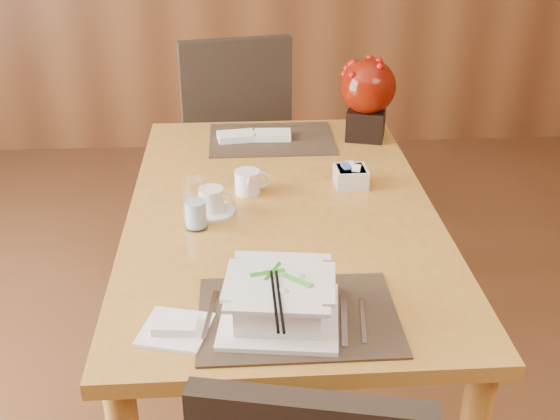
{
  "coord_description": "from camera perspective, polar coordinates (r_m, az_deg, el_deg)",
  "views": [
    {
      "loc": [
        -0.13,
        -1.24,
        1.69
      ],
      "look_at": [
        -0.02,
        0.35,
        0.87
      ],
      "focal_mm": 45.0,
      "sensor_mm": 36.0,
      "label": 1
    }
  ],
  "objects": [
    {
      "name": "dining_table",
      "position": [
        2.12,
        0.14,
        -2.14
      ],
      "size": [
        0.9,
        1.5,
        0.75
      ],
      "color": "#AE7930",
      "rests_on": "ground"
    },
    {
      "name": "placemat_near",
      "position": [
        1.6,
        1.49,
        -8.61
      ],
      "size": [
        0.45,
        0.33,
        0.01
      ],
      "primitive_type": "cube",
      "color": "black",
      "rests_on": "dining_table"
    },
    {
      "name": "placemat_far",
      "position": [
        2.57,
        -0.69,
        5.79
      ],
      "size": [
        0.45,
        0.33,
        0.01
      ],
      "primitive_type": "cube",
      "color": "black",
      "rests_on": "dining_table"
    },
    {
      "name": "soup_setting",
      "position": [
        1.56,
        -0.02,
        -7.37
      ],
      "size": [
        0.29,
        0.29,
        0.11
      ],
      "rotation": [
        0.0,
        0.0,
        -0.13
      ],
      "color": "silver",
      "rests_on": "dining_table"
    },
    {
      "name": "coffee_cup",
      "position": [
        2.04,
        -5.6,
        0.63
      ],
      "size": [
        0.14,
        0.14,
        0.08
      ],
      "rotation": [
        0.0,
        0.0,
        -0.08
      ],
      "color": "silver",
      "rests_on": "dining_table"
    },
    {
      "name": "water_glass",
      "position": [
        1.94,
        -6.91,
        0.54
      ],
      "size": [
        0.07,
        0.07,
        0.15
      ],
      "primitive_type": "cylinder",
      "rotation": [
        0.0,
        0.0,
        -0.09
      ],
      "color": "silver",
      "rests_on": "dining_table"
    },
    {
      "name": "creamer_jug",
      "position": [
        2.15,
        -2.66,
        2.29
      ],
      "size": [
        0.11,
        0.11,
        0.07
      ],
      "primitive_type": null,
      "rotation": [
        0.0,
        0.0,
        0.11
      ],
      "color": "silver",
      "rests_on": "dining_table"
    },
    {
      "name": "sugar_caddy",
      "position": [
        2.21,
        5.77,
        2.7
      ],
      "size": [
        0.1,
        0.1,
        0.06
      ],
      "primitive_type": "cube",
      "rotation": [
        0.0,
        0.0,
        0.03
      ],
      "color": "silver",
      "rests_on": "dining_table"
    },
    {
      "name": "berry_decor",
      "position": [
        2.56,
        7.13,
        9.34
      ],
      "size": [
        0.2,
        0.2,
        0.29
      ],
      "rotation": [
        0.0,
        0.0,
        -0.28
      ],
      "color": "black",
      "rests_on": "dining_table"
    },
    {
      "name": "napkins_far",
      "position": [
        2.57,
        -1.88,
        6.07
      ],
      "size": [
        0.27,
        0.1,
        0.02
      ],
      "primitive_type": null,
      "rotation": [
        0.0,
        0.0,
        0.03
      ],
      "color": "white",
      "rests_on": "dining_table"
    },
    {
      "name": "bread_plate",
      "position": [
        1.57,
        -8.5,
        -9.61
      ],
      "size": [
        0.18,
        0.18,
        0.01
      ],
      "primitive_type": "cube",
      "rotation": [
        0.0,
        0.0,
        -0.26
      ],
      "color": "silver",
      "rests_on": "dining_table"
    },
    {
      "name": "far_chair",
      "position": [
        3.11,
        -3.88,
        6.18
      ],
      "size": [
        0.56,
        0.56,
        1.03
      ],
      "rotation": [
        0.0,
        0.0,
        3.33
      ],
      "color": "black",
      "rests_on": "ground"
    }
  ]
}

